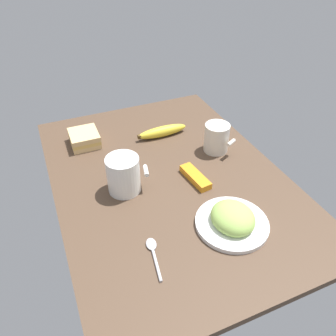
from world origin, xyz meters
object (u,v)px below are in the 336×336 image
object	(u,v)px
banana	(162,131)
spoon	(153,252)
coffee_mug_black	(217,137)
coffee_mug_milky	(124,174)
plate_of_food	(232,220)
snack_bar	(195,177)
sandwich_main	(84,138)

from	to	relation	value
banana	spoon	size ratio (longest dim) A/B	1.48
coffee_mug_black	banana	size ratio (longest dim) A/B	0.56
coffee_mug_milky	spoon	bearing A→B (deg)	178.72
plate_of_food	coffee_mug_black	bearing A→B (deg)	-22.37
plate_of_food	coffee_mug_milky	distance (cm)	30.72
coffee_mug_black	banana	bearing A→B (deg)	41.19
banana	snack_bar	bearing A→B (deg)	179.70
banana	snack_bar	xyz separation A→B (cm)	(-25.25, 0.13, -0.78)
spoon	snack_bar	xyz separation A→B (cm)	(19.25, -20.25, 0.62)
sandwich_main	plate_of_food	bearing A→B (deg)	-152.67
coffee_mug_black	snack_bar	size ratio (longest dim) A/B	0.86
coffee_mug_black	coffee_mug_milky	size ratio (longest dim) A/B	0.87
sandwich_main	spoon	distance (cm)	50.09
coffee_mug_milky	spoon	world-z (taller)	coffee_mug_milky
plate_of_food	sandwich_main	size ratio (longest dim) A/B	1.78
sandwich_main	spoon	world-z (taller)	sandwich_main
coffee_mug_black	snack_bar	bearing A→B (deg)	130.40
sandwich_main	banana	distance (cm)	25.86
coffee_mug_black	sandwich_main	size ratio (longest dim) A/B	0.98
coffee_mug_milky	snack_bar	bearing A→B (deg)	-101.13
coffee_mug_black	coffee_mug_milky	xyz separation A→B (cm)	(-6.96, 32.47, 0.65)
plate_of_food	banana	size ratio (longest dim) A/B	1.02
sandwich_main	snack_bar	distance (cm)	39.61
sandwich_main	coffee_mug_milky	bearing A→B (deg)	-168.47
coffee_mug_black	spoon	bearing A→B (deg)	132.37
banana	spoon	bearing A→B (deg)	155.39
snack_bar	coffee_mug_milky	bearing A→B (deg)	71.75
coffee_mug_milky	snack_bar	world-z (taller)	coffee_mug_milky
coffee_mug_milky	snack_bar	xyz separation A→B (cm)	(-3.88, -19.73, -4.38)
plate_of_food	banana	distance (cm)	44.28
plate_of_food	snack_bar	distance (cm)	19.05
plate_of_food	spoon	distance (cm)	20.76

